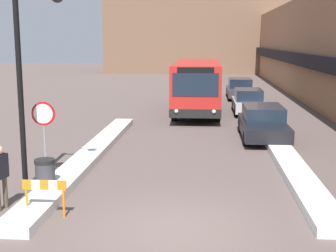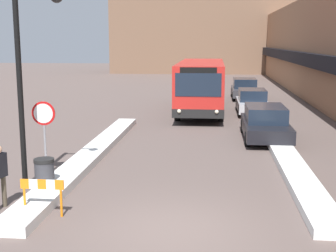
{
  "view_description": "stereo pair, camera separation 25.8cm",
  "coord_description": "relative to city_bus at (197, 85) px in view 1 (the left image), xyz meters",
  "views": [
    {
      "loc": [
        0.67,
        -10.22,
        4.3
      ],
      "look_at": [
        -0.57,
        4.88,
        1.54
      ],
      "focal_mm": 50.0,
      "sensor_mm": 36.0,
      "label": 1
    },
    {
      "loc": [
        0.93,
        -10.19,
        4.3
      ],
      "look_at": [
        -0.57,
        4.88,
        1.54
      ],
      "focal_mm": 50.0,
      "sensor_mm": 36.0,
      "label": 2
    }
  ],
  "objects": [
    {
      "name": "construction_barricade",
      "position": [
        -3.39,
        -17.74,
        -1.01
      ],
      "size": [
        1.1,
        0.06,
        0.94
      ],
      "color": "orange",
      "rests_on": "ground_plane"
    },
    {
      "name": "trash_bin",
      "position": [
        -4.07,
        -15.76,
        -1.2
      ],
      "size": [
        0.59,
        0.59,
        0.95
      ],
      "color": "#38383D",
      "rests_on": "ground_plane"
    },
    {
      "name": "parked_car_front",
      "position": [
        3.07,
        -7.77,
        -0.94
      ],
      "size": [
        1.94,
        4.75,
        1.48
      ],
      "color": "black",
      "rests_on": "ground_plane"
    },
    {
      "name": "snow_bank_right",
      "position": [
        3.47,
        -11.01,
        -1.55
      ],
      "size": [
        0.9,
        15.09,
        0.26
      ],
      "color": "silver",
      "rests_on": "ground_plane"
    },
    {
      "name": "stop_sign",
      "position": [
        -4.55,
        -14.35,
        0.09
      ],
      "size": [
        0.76,
        0.08,
        2.43
      ],
      "color": "gray",
      "rests_on": "ground_plane"
    },
    {
      "name": "snow_bank_left",
      "position": [
        -3.73,
        -11.81,
        -1.55
      ],
      "size": [
        0.9,
        14.62,
        0.27
      ],
      "color": "silver",
      "rests_on": "ground_plane"
    },
    {
      "name": "street_lamp",
      "position": [
        -4.5,
        -15.45,
        1.96
      ],
      "size": [
        1.46,
        0.36,
        5.81
      ],
      "color": "black",
      "rests_on": "ground_plane"
    },
    {
      "name": "city_bus",
      "position": [
        0.0,
        0.0,
        0.0
      ],
      "size": [
        2.66,
        10.61,
        3.06
      ],
      "color": "red",
      "rests_on": "ground_plane"
    },
    {
      "name": "parked_car_middle",
      "position": [
        3.07,
        -0.33,
        -0.95
      ],
      "size": [
        1.8,
        4.26,
        1.46
      ],
      "color": "#B7B7BC",
      "rests_on": "ground_plane"
    },
    {
      "name": "pedestrian",
      "position": [
        -4.68,
        -17.32,
        -0.67
      ],
      "size": [
        0.31,
        0.54,
        1.69
      ],
      "rotation": [
        0.0,
        0.0,
        1.34
      ],
      "color": "brown",
      "rests_on": "ground_plane"
    },
    {
      "name": "ground_plane",
      "position": [
        -0.13,
        -18.25,
        -1.68
      ],
      "size": [
        160.0,
        160.0,
        0.0
      ],
      "primitive_type": "plane",
      "color": "brown"
    },
    {
      "name": "building_backdrop_far",
      "position": [
        -0.13,
        36.99,
        5.66
      ],
      "size": [
        26.0,
        8.0,
        14.68
      ],
      "color": "brown",
      "rests_on": "ground_plane"
    },
    {
      "name": "parked_car_back",
      "position": [
        3.07,
        7.08,
        -0.92
      ],
      "size": [
        1.92,
        4.47,
        1.52
      ],
      "color": "#38383D",
      "rests_on": "ground_plane"
    }
  ]
}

